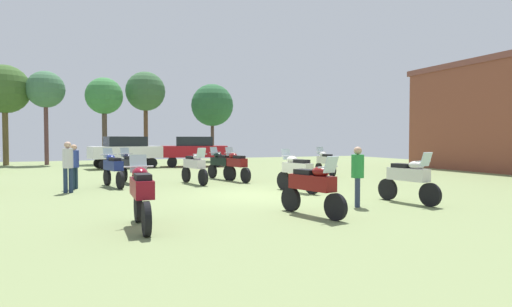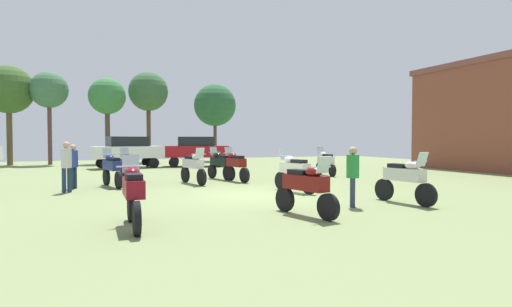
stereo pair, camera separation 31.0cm
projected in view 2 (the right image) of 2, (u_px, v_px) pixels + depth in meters
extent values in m
cube|color=#768653|center=(253.00, 195.00, 13.65)|extent=(44.00, 52.00, 0.02)
cylinder|color=black|center=(202.00, 177.00, 16.47)|extent=(0.26, 0.67, 0.66)
cylinder|color=black|center=(185.00, 175.00, 17.74)|extent=(0.26, 0.67, 0.66)
cube|color=silver|center=(193.00, 163.00, 17.08)|extent=(0.64, 1.36, 0.36)
ellipsoid|color=silver|center=(196.00, 157.00, 16.83)|extent=(0.42, 0.54, 0.24)
cube|color=black|center=(191.00, 157.00, 17.27)|extent=(0.42, 0.61, 0.12)
cube|color=silver|center=(200.00, 153.00, 16.55)|extent=(0.38, 0.23, 0.39)
cylinder|color=#B7B7BC|center=(199.00, 154.00, 16.64)|extent=(0.61, 0.17, 0.04)
cylinder|color=black|center=(106.00, 177.00, 16.62)|extent=(0.28, 0.66, 0.65)
cylinder|color=black|center=(119.00, 180.00, 15.36)|extent=(0.28, 0.66, 0.65)
cube|color=navy|center=(112.00, 165.00, 15.97)|extent=(0.68, 1.37, 0.36)
ellipsoid|color=navy|center=(110.00, 158.00, 16.20)|extent=(0.43, 0.54, 0.24)
cube|color=black|center=(114.00, 159.00, 15.77)|extent=(0.43, 0.62, 0.12)
cube|color=silver|center=(107.00, 153.00, 16.47)|extent=(0.39, 0.24, 0.39)
cylinder|color=#B7B7BC|center=(108.00, 155.00, 16.39)|extent=(0.61, 0.19, 0.04)
cylinder|color=black|center=(227.00, 173.00, 18.65)|extent=(0.26, 0.66, 0.65)
cylinder|color=black|center=(244.00, 175.00, 17.44)|extent=(0.26, 0.66, 0.65)
cube|color=maroon|center=(236.00, 162.00, 18.03)|extent=(0.62, 1.29, 0.36)
ellipsoid|color=maroon|center=(232.00, 156.00, 18.25)|extent=(0.41, 0.54, 0.24)
cube|color=black|center=(238.00, 157.00, 17.84)|extent=(0.41, 0.61, 0.12)
cube|color=silver|center=(229.00, 151.00, 18.50)|extent=(0.38, 0.23, 0.39)
cylinder|color=#B7B7BC|center=(230.00, 153.00, 18.43)|extent=(0.61, 0.17, 0.04)
cylinder|color=black|center=(212.00, 171.00, 19.65)|extent=(0.29, 0.65, 0.64)
cylinder|color=black|center=(230.00, 173.00, 18.41)|extent=(0.29, 0.65, 0.64)
cube|color=black|center=(221.00, 161.00, 19.01)|extent=(0.71, 1.37, 0.36)
ellipsoid|color=black|center=(217.00, 155.00, 19.24)|extent=(0.44, 0.55, 0.24)
cube|color=black|center=(224.00, 156.00, 18.82)|extent=(0.44, 0.62, 0.12)
cube|color=silver|center=(214.00, 151.00, 19.49)|extent=(0.39, 0.24, 0.39)
cylinder|color=#B7B7BC|center=(215.00, 152.00, 19.42)|extent=(0.61, 0.20, 0.04)
cylinder|color=black|center=(328.00, 207.00, 9.35)|extent=(0.27, 0.63, 0.62)
cylinder|color=black|center=(285.00, 199.00, 10.59)|extent=(0.27, 0.63, 0.62)
cube|color=maroon|center=(305.00, 183.00, 9.95)|extent=(0.67, 1.34, 0.36)
ellipsoid|color=maroon|center=(314.00, 172.00, 9.71)|extent=(0.43, 0.54, 0.24)
cube|color=black|center=(299.00, 172.00, 10.13)|extent=(0.43, 0.62, 0.12)
cube|color=silver|center=(324.00, 165.00, 9.44)|extent=(0.39, 0.24, 0.39)
cylinder|color=#B7B7BC|center=(321.00, 167.00, 9.52)|extent=(0.61, 0.19, 0.04)
cylinder|color=black|center=(281.00, 181.00, 15.07)|extent=(0.27, 0.67, 0.66)
cylinder|color=black|center=(309.00, 184.00, 13.85)|extent=(0.27, 0.67, 0.66)
cube|color=silver|center=(295.00, 168.00, 14.44)|extent=(0.64, 1.31, 0.36)
ellipsoid|color=silver|center=(290.00, 160.00, 14.67)|extent=(0.42, 0.54, 0.24)
cube|color=black|center=(299.00, 161.00, 14.25)|extent=(0.42, 0.61, 0.12)
cube|color=silver|center=(284.00, 154.00, 14.92)|extent=(0.39, 0.23, 0.39)
cylinder|color=#B7B7BC|center=(286.00, 156.00, 14.85)|extent=(0.61, 0.18, 0.04)
cylinder|color=black|center=(319.00, 169.00, 21.77)|extent=(0.16, 0.61, 0.60)
cylinder|color=black|center=(332.00, 171.00, 20.36)|extent=(0.16, 0.61, 0.60)
cube|color=silver|center=(326.00, 160.00, 21.05)|extent=(0.45, 1.28, 0.36)
ellipsoid|color=silver|center=(323.00, 154.00, 21.31)|extent=(0.35, 0.50, 0.24)
cube|color=black|center=(328.00, 155.00, 20.83)|extent=(0.34, 0.58, 0.12)
cube|color=silver|center=(320.00, 151.00, 21.60)|extent=(0.37, 0.18, 0.39)
cylinder|color=#B7B7BC|center=(321.00, 152.00, 21.51)|extent=(0.62, 0.08, 0.04)
cylinder|color=black|center=(124.00, 174.00, 18.02)|extent=(0.26, 0.65, 0.64)
cylinder|color=black|center=(135.00, 177.00, 16.76)|extent=(0.26, 0.65, 0.64)
cube|color=black|center=(129.00, 164.00, 17.37)|extent=(0.65, 1.35, 0.36)
ellipsoid|color=black|center=(127.00, 157.00, 17.60)|extent=(0.42, 0.54, 0.24)
cube|color=black|center=(131.00, 158.00, 17.17)|extent=(0.42, 0.61, 0.12)
cube|color=silver|center=(124.00, 152.00, 17.87)|extent=(0.39, 0.23, 0.39)
cylinder|color=#B7B7BC|center=(125.00, 154.00, 17.79)|extent=(0.61, 0.18, 0.04)
cylinder|color=black|center=(131.00, 207.00, 9.27)|extent=(0.12, 0.67, 0.67)
cylinder|color=black|center=(137.00, 218.00, 7.90)|extent=(0.12, 0.67, 0.67)
cube|color=maroon|center=(133.00, 187.00, 8.57)|extent=(0.36, 1.25, 0.36)
ellipsoid|color=maroon|center=(132.00, 173.00, 8.82)|extent=(0.32, 0.48, 0.24)
cube|color=black|center=(134.00, 177.00, 8.36)|extent=(0.30, 0.56, 0.12)
cube|color=silver|center=(131.00, 164.00, 9.10)|extent=(0.36, 0.15, 0.39)
cylinder|color=#B7B7BC|center=(131.00, 167.00, 9.02)|extent=(0.62, 0.04, 0.04)
cylinder|color=black|center=(426.00, 195.00, 11.26)|extent=(0.22, 0.66, 0.65)
cylinder|color=black|center=(384.00, 189.00, 12.53)|extent=(0.22, 0.66, 0.65)
cube|color=silver|center=(404.00, 175.00, 11.88)|extent=(0.55, 1.29, 0.36)
ellipsoid|color=silver|center=(412.00, 165.00, 11.62)|extent=(0.39, 0.52, 0.24)
cube|color=black|center=(398.00, 166.00, 12.06)|extent=(0.38, 0.60, 0.12)
cube|color=silver|center=(422.00, 159.00, 11.35)|extent=(0.38, 0.21, 0.39)
cylinder|color=#B7B7BC|center=(419.00, 161.00, 11.43)|extent=(0.62, 0.13, 0.04)
cylinder|color=black|center=(106.00, 164.00, 25.05)|extent=(0.67, 0.34, 0.64)
cylinder|color=black|center=(101.00, 163.00, 26.27)|extent=(0.67, 0.34, 0.64)
cylinder|color=black|center=(154.00, 163.00, 26.62)|extent=(0.67, 0.34, 0.64)
cylinder|color=black|center=(147.00, 162.00, 27.83)|extent=(0.67, 0.34, 0.64)
cube|color=white|center=(128.00, 152.00, 26.42)|extent=(4.57, 2.59, 0.75)
cube|color=black|center=(127.00, 141.00, 26.39)|extent=(2.63, 2.01, 0.61)
cylinder|color=black|center=(174.00, 162.00, 27.13)|extent=(0.67, 0.34, 0.64)
cylinder|color=black|center=(174.00, 161.00, 28.55)|extent=(0.67, 0.34, 0.64)
cylinder|color=black|center=(219.00, 162.00, 27.63)|extent=(0.67, 0.34, 0.64)
cylinder|color=black|center=(217.00, 161.00, 29.05)|extent=(0.67, 0.34, 0.64)
cube|color=maroon|center=(196.00, 151.00, 28.06)|extent=(4.57, 2.61, 0.75)
cube|color=black|center=(196.00, 141.00, 28.04)|extent=(2.63, 2.02, 0.61)
cylinder|color=#1E3445|center=(75.00, 178.00, 15.48)|extent=(0.14, 0.14, 0.80)
cylinder|color=#1E3445|center=(72.00, 178.00, 15.31)|extent=(0.14, 0.14, 0.80)
cylinder|color=#2D4091|center=(73.00, 159.00, 15.37)|extent=(0.48, 0.48, 0.63)
sphere|color=tan|center=(73.00, 147.00, 15.36)|extent=(0.22, 0.22, 0.22)
cylinder|color=#1F304D|center=(64.00, 180.00, 14.27)|extent=(0.14, 0.14, 0.85)
cylinder|color=#1F304D|center=(69.00, 180.00, 14.35)|extent=(0.14, 0.14, 0.85)
cylinder|color=silver|center=(66.00, 158.00, 14.29)|extent=(0.37, 0.37, 0.67)
sphere|color=tan|center=(66.00, 145.00, 14.27)|extent=(0.23, 0.23, 0.23)
cylinder|color=#2B3651|center=(353.00, 192.00, 11.34)|extent=(0.14, 0.14, 0.79)
cylinder|color=#2B3651|center=(353.00, 193.00, 11.17)|extent=(0.14, 0.14, 0.79)
cylinder|color=#278C3A|center=(353.00, 166.00, 11.23)|extent=(0.47, 0.47, 0.63)
sphere|color=tan|center=(353.00, 151.00, 11.22)|extent=(0.21, 0.21, 0.21)
cylinder|color=brown|center=(149.00, 131.00, 33.59)|extent=(0.34, 0.34, 4.97)
sphere|color=#366038|center=(148.00, 91.00, 33.48)|extent=(3.13, 3.13, 3.13)
cylinder|color=#4D3D32|center=(108.00, 134.00, 31.46)|extent=(0.36, 0.36, 4.47)
sphere|color=#37793C|center=(107.00, 96.00, 31.36)|extent=(2.73, 2.73, 2.73)
cylinder|color=brown|center=(50.00, 131.00, 29.90)|extent=(0.29, 0.29, 4.79)
sphere|color=#3E6C48|center=(49.00, 90.00, 29.80)|extent=(2.60, 2.60, 2.60)
cylinder|color=brown|center=(9.00, 133.00, 29.37)|extent=(0.37, 0.37, 4.58)
sphere|color=#385B26|center=(9.00, 89.00, 29.27)|extent=(3.37, 3.37, 3.37)
cylinder|color=#4E3932|center=(215.00, 138.00, 35.47)|extent=(0.28, 0.28, 3.93)
sphere|color=#285D34|center=(215.00, 105.00, 35.37)|extent=(3.56, 3.56, 3.56)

